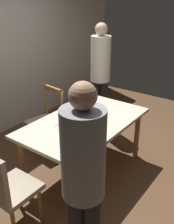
# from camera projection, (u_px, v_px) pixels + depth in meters

# --- Properties ---
(ground) EXTENTS (6.40, 6.40, 0.00)m
(ground) POSITION_uv_depth(u_px,v_px,m) (85.00, 171.00, 3.57)
(ground) COLOR brown
(dining_table) EXTENTS (1.64, 0.97, 0.75)m
(dining_table) POSITION_uv_depth(u_px,v_px,m) (85.00, 127.00, 3.29)
(dining_table) COLOR beige
(dining_table) RESTS_ON ground
(birthday_cake) EXTENTS (0.28, 0.28, 0.16)m
(birthday_cake) POSITION_uv_depth(u_px,v_px,m) (96.00, 115.00, 3.30)
(birthday_cake) COLOR silver
(birthday_cake) RESTS_ON dining_table
(plate_near_celebrant) EXTENTS (0.22, 0.22, 0.01)m
(plate_near_celebrant) POSITION_uv_depth(u_px,v_px,m) (76.00, 141.00, 2.80)
(plate_near_celebrant) COLOR white
(plate_near_celebrant) RESTS_ON dining_table
(plate_far_side) EXTENTS (0.22, 0.22, 0.01)m
(plate_far_side) POSITION_uv_depth(u_px,v_px,m) (67.00, 118.00, 3.31)
(plate_far_side) COLOR white
(plate_far_side) RESTS_ON dining_table
(fork_near_celebrant) EXTENTS (0.18, 0.02, 0.01)m
(fork_near_celebrant) POSITION_uv_depth(u_px,v_px,m) (66.00, 148.00, 2.69)
(fork_near_celebrant) COLOR silver
(fork_near_celebrant) RESTS_ON dining_table
(fork_far_side) EXTENTS (0.18, 0.06, 0.01)m
(fork_far_side) POSITION_uv_depth(u_px,v_px,m) (59.00, 123.00, 3.19)
(fork_far_side) COLOR silver
(fork_far_side) RESTS_ON dining_table
(chair_spindle_back) EXTENTS (0.50, 0.50, 0.95)m
(chair_spindle_back) POSITION_uv_depth(u_px,v_px,m) (46.00, 122.00, 3.89)
(chair_spindle_back) COLOR tan
(chair_spindle_back) RESTS_ON ground
(chair_upholstered) EXTENTS (0.45, 0.44, 0.95)m
(chair_upholstered) POSITION_uv_depth(u_px,v_px,m) (5.00, 187.00, 2.48)
(chair_upholstered) COLOR tan
(chair_upholstered) RESTS_ON ground
(person_celebrant) EXTENTS (0.32, 0.32, 1.70)m
(person_celebrant) POSITION_uv_depth(u_px,v_px,m) (83.00, 177.00, 1.92)
(person_celebrant) COLOR #262328
(person_celebrant) RESTS_ON ground
(person_guest) EXTENTS (0.32, 0.32, 1.78)m
(person_guest) POSITION_uv_depth(u_px,v_px,m) (100.00, 71.00, 4.30)
(person_guest) COLOR #262328
(person_guest) RESTS_ON ground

